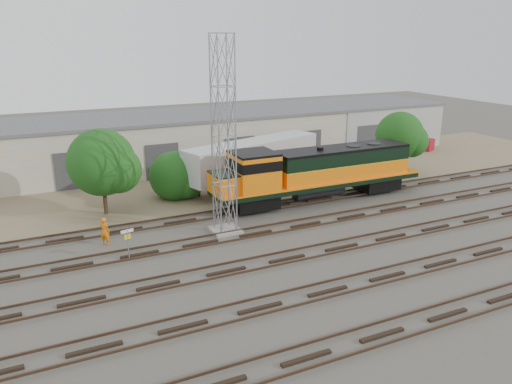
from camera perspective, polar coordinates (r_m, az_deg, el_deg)
name	(u,v)px	position (r m, az deg, el deg)	size (l,w,h in m)	color
ground	(317,233)	(35.06, 6.96, -4.62)	(140.00, 140.00, 0.00)	#47423A
dirt_strip	(233,179)	(47.69, -2.62, 1.50)	(80.00, 16.00, 0.02)	#726047
tracks	(342,247)	(32.74, 9.75, -6.24)	(80.00, 20.40, 0.28)	black
warehouse	(205,137)	(54.34, -5.90, 6.27)	(58.40, 10.40, 5.30)	beige
locomotive	(316,172)	(40.89, 6.86, 2.32)	(18.39, 3.23, 4.42)	black
signal_tower	(224,140)	(33.21, -3.71, 5.91)	(1.96, 1.96, 13.26)	gray
sign_post	(128,238)	(31.31, -14.46, -5.13)	(0.79, 0.20, 1.96)	gray
worker	(105,231)	(33.98, -16.90, -4.32)	(0.68, 0.45, 1.87)	orange
semi_trailer	(256,158)	(44.65, -0.01, 3.93)	(13.93, 6.73, 4.23)	#BDBDBD
dumpster_blue	(351,151)	(57.03, 10.85, 4.62)	(1.60, 1.50, 1.50)	navy
dumpster_red	(426,145)	(62.96, 18.90, 5.14)	(1.50, 1.40, 1.40)	maroon
tree_west	(106,164)	(38.79, -16.80, 3.05)	(5.30, 5.05, 6.60)	#382619
tree_mid	(177,178)	(42.27, -8.98, 1.64)	(4.40, 4.19, 4.19)	#382619
tree_east	(403,137)	(50.28, 16.41, 6.06)	(4.82, 4.59, 6.20)	#382619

